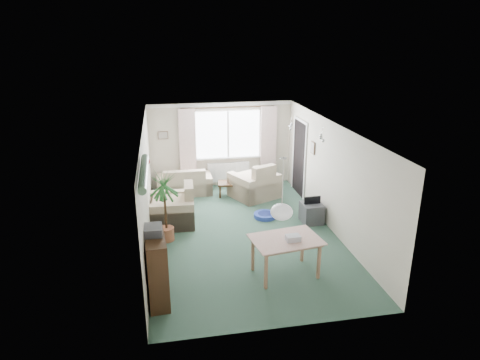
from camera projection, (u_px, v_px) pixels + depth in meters
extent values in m
plane|color=#2B4739|center=(242.00, 233.00, 9.47)|extent=(6.50, 6.50, 0.00)
cube|color=white|center=(228.00, 134.00, 12.01)|extent=(1.80, 0.03, 1.30)
cube|color=black|center=(228.00, 107.00, 11.69)|extent=(2.60, 0.03, 0.03)
cube|color=beige|center=(188.00, 145.00, 11.80)|extent=(0.45, 0.08, 2.00)
cube|color=beige|center=(268.00, 141.00, 12.19)|extent=(0.45, 0.08, 2.00)
cube|color=white|center=(229.00, 172.00, 12.34)|extent=(1.20, 0.10, 0.55)
cube|color=black|center=(299.00, 158.00, 11.53)|extent=(0.03, 0.95, 2.00)
sphere|color=white|center=(282.00, 212.00, 6.88)|extent=(0.36, 0.36, 0.36)
cylinder|color=#196626|center=(144.00, 172.00, 6.26)|extent=(1.60, 1.60, 0.12)
sphere|color=silver|center=(291.00, 124.00, 9.80)|extent=(0.20, 0.20, 0.20)
sphere|color=silver|center=(322.00, 135.00, 8.74)|extent=(0.20, 0.20, 0.20)
cube|color=brown|center=(163.00, 135.00, 11.69)|extent=(0.28, 0.03, 0.22)
cube|color=brown|center=(313.00, 148.00, 10.42)|extent=(0.03, 0.24, 0.30)
cube|color=beige|center=(184.00, 180.00, 11.71)|extent=(1.48, 0.78, 0.74)
cube|color=tan|center=(254.00, 180.00, 11.43)|extent=(1.42, 1.39, 0.97)
cube|color=beige|center=(172.00, 204.00, 9.83)|extent=(1.05, 1.10, 0.95)
cube|color=black|center=(234.00, 189.00, 11.61)|extent=(0.89, 0.58, 0.38)
cube|color=brown|center=(230.00, 180.00, 11.48)|extent=(0.12, 0.03, 0.16)
cube|color=black|center=(157.00, 268.00, 6.98)|extent=(0.38, 0.97, 1.16)
cube|color=#3B3B40|center=(153.00, 230.00, 6.81)|extent=(0.28, 0.35, 0.14)
cylinder|color=#1A4E1F|center=(165.00, 206.00, 8.91)|extent=(0.68, 0.68, 1.56)
cube|color=#A48359|center=(285.00, 257.00, 7.77)|extent=(1.22, 0.90, 0.70)
cube|color=silver|center=(293.00, 238.00, 7.57)|extent=(0.26, 0.19, 0.12)
cube|color=#3F4045|center=(312.00, 213.00, 9.97)|extent=(0.47, 0.52, 0.46)
cylinder|color=navy|center=(265.00, 215.00, 10.27)|extent=(0.64, 0.64, 0.11)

